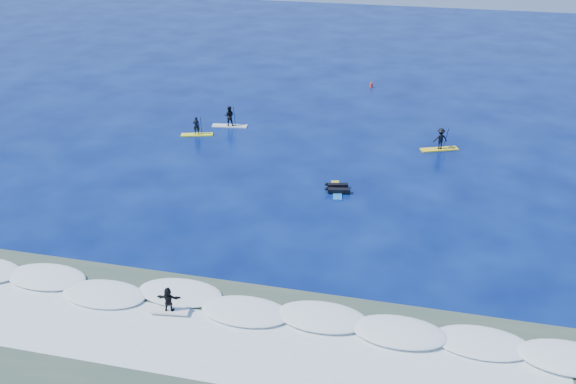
% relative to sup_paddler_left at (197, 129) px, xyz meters
% --- Properties ---
extents(ground, '(160.00, 160.00, 0.00)m').
position_rel_sup_paddler_left_xyz_m(ground, '(10.64, -13.43, -0.61)').
color(ground, '#030C43').
rests_on(ground, ground).
extents(shallow_water, '(90.00, 13.00, 0.01)m').
position_rel_sup_paddler_left_xyz_m(shallow_water, '(10.64, -27.43, -0.61)').
color(shallow_water, '#374B3E').
rests_on(shallow_water, ground).
extents(breaking_wave, '(40.00, 6.00, 0.30)m').
position_rel_sup_paddler_left_xyz_m(breaking_wave, '(10.64, -23.43, -0.61)').
color(breaking_wave, white).
rests_on(breaking_wave, ground).
extents(whitewater, '(34.00, 5.00, 0.02)m').
position_rel_sup_paddler_left_xyz_m(whitewater, '(10.64, -26.43, -0.61)').
color(whitewater, silver).
rests_on(whitewater, ground).
extents(sup_paddler_left, '(2.87, 1.48, 1.96)m').
position_rel_sup_paddler_left_xyz_m(sup_paddler_left, '(0.00, 0.00, 0.00)').
color(sup_paddler_left, '#FCFF1B').
rests_on(sup_paddler_left, ground).
extents(sup_paddler_center, '(3.28, 1.25, 2.24)m').
position_rel_sup_paddler_left_xyz_m(sup_paddler_center, '(2.14, 2.76, 0.23)').
color(sup_paddler_center, silver).
rests_on(sup_paddler_center, ground).
extents(sup_paddler_right, '(3.21, 1.95, 2.21)m').
position_rel_sup_paddler_left_xyz_m(sup_paddler_right, '(20.97, 1.56, 0.25)').
color(sup_paddler_right, yellow).
rests_on(sup_paddler_right, ground).
extents(prone_paddler_near, '(1.73, 2.26, 0.46)m').
position_rel_sup_paddler_left_xyz_m(prone_paddler_near, '(13.79, -7.67, -0.46)').
color(prone_paddler_near, gold).
rests_on(prone_paddler_near, ground).
extents(prone_paddler_far, '(1.88, 2.43, 0.49)m').
position_rel_sup_paddler_left_xyz_m(prone_paddler_far, '(14.01, -8.50, -0.44)').
color(prone_paddler_far, blue).
rests_on(prone_paddler_far, ground).
extents(wave_surfer, '(2.11, 0.82, 1.49)m').
position_rel_sup_paddler_left_xyz_m(wave_surfer, '(7.75, -24.59, 0.23)').
color(wave_surfer, white).
rests_on(wave_surfer, breaking_wave).
extents(marker_buoy, '(0.31, 0.31, 0.73)m').
position_rel_sup_paddler_left_xyz_m(marker_buoy, '(13.35, 17.65, -0.29)').
color(marker_buoy, red).
rests_on(marker_buoy, ground).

